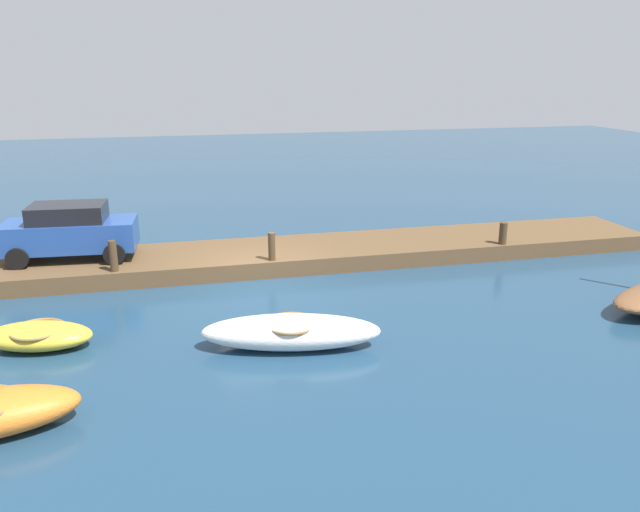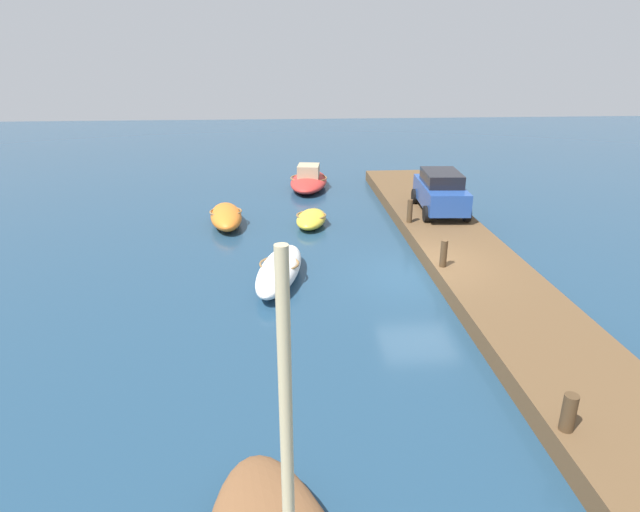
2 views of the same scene
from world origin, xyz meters
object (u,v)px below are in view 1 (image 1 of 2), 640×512
object	(u,v)px
dinghy_yellow	(38,336)
rowboat_white	(291,332)
mooring_post_west	(503,233)
mooring_post_mid_west	(272,246)
parked_car	(70,231)
mooring_post_mid_east	(114,256)
mooring_post_east	(113,256)

from	to	relation	value
dinghy_yellow	rowboat_white	size ratio (longest dim) A/B	0.62
rowboat_white	mooring_post_west	xyz separation A→B (m)	(-8.16, -5.13, 0.49)
mooring_post_mid_west	rowboat_white	bearing A→B (deg)	85.62
mooring_post_mid_west	parked_car	world-z (taller)	parked_car
mooring_post_mid_east	parked_car	xyz separation A→B (m)	(1.35, -1.57, 0.44)
mooring_post_mid_west	mooring_post_west	bearing A→B (deg)	180.00
rowboat_white	mooring_post_west	size ratio (longest dim) A/B	5.85
rowboat_white	mooring_post_mid_east	size ratio (longest dim) A/B	4.80
mooring_post_west	parked_car	distance (m)	13.82
mooring_post_east	rowboat_white	bearing A→B (deg)	129.47
mooring_post_east	dinghy_yellow	bearing A→B (deg)	69.59
dinghy_yellow	mooring_post_mid_east	bearing A→B (deg)	-98.89
mooring_post_west	mooring_post_mid_west	size ratio (longest dim) A/B	0.84
dinghy_yellow	mooring_post_west	world-z (taller)	mooring_post_west
dinghy_yellow	mooring_post_west	distance (m)	14.33
mooring_post_mid_east	parked_car	bearing A→B (deg)	-49.30
mooring_post_mid_west	mooring_post_mid_east	size ratio (longest dim) A/B	0.98
mooring_post_mid_west	mooring_post_east	size ratio (longest dim) A/B	0.95
dinghy_yellow	parked_car	world-z (taller)	parked_car
mooring_post_east	mooring_post_mid_east	bearing A→B (deg)	180.00
rowboat_white	dinghy_yellow	bearing A→B (deg)	-1.46
rowboat_white	mooring_post_mid_east	bearing A→B (deg)	-38.86
mooring_post_mid_west	mooring_post_mid_east	xyz separation A→B (m)	(4.59, 0.00, 0.01)
mooring_post_east	mooring_post_west	bearing A→B (deg)	180.00
rowboat_white	mooring_post_mid_east	world-z (taller)	mooring_post_mid_east
mooring_post_west	mooring_post_east	world-z (taller)	mooring_post_east
mooring_post_mid_west	mooring_post_mid_east	bearing A→B (deg)	0.00
mooring_post_east	parked_car	xyz separation A→B (m)	(1.33, -1.57, 0.43)
mooring_post_mid_west	parked_car	size ratio (longest dim) A/B	0.22
mooring_post_west	parked_car	size ratio (longest dim) A/B	0.18
rowboat_white	mooring_post_east	distance (m)	6.67
mooring_post_west	rowboat_white	bearing A→B (deg)	32.16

